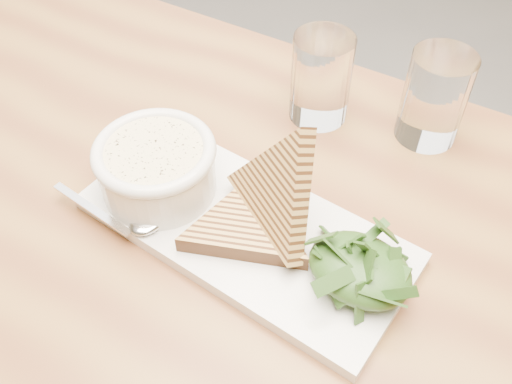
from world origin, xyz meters
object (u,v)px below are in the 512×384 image
Objects in this scene: soup_bowl at (158,172)px; glass_far at (434,98)px; table_top at (186,238)px; platter at (245,229)px; glass_near at (321,78)px.

glass_far is at bearing 53.33° from soup_bowl.
table_top is at bearing -21.68° from soup_bowl.
soup_bowl is at bearing -126.67° from glass_far.
platter is (0.06, 0.03, 0.03)m from table_top.
soup_bowl is at bearing 158.32° from table_top.
glass_near is 0.14m from glass_far.
platter reaches higher than table_top.
platter is at bearing 26.72° from table_top.
glass_far is (0.09, 0.26, 0.05)m from platter.
glass_far is at bearing 70.41° from platter.
platter is 3.06× the size of glass_far.
table_top is 8.80× the size of soup_bowl.
glass_near is (0.07, 0.23, 0.02)m from soup_bowl.
platter is at bearing 5.83° from soup_bowl.
glass_far reaches higher than table_top.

